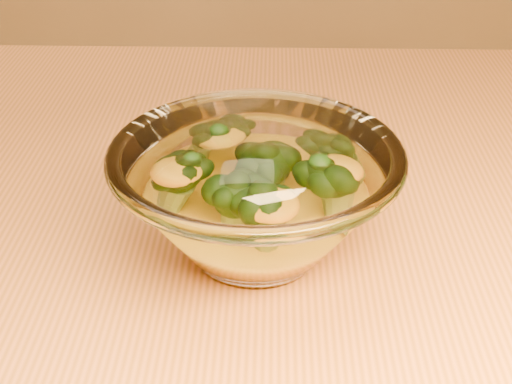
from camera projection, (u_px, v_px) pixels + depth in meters
The scene contains 4 objects.
table at pixel (286, 354), 0.55m from camera, with size 1.20×0.80×0.75m.
glass_bowl at pixel (256, 197), 0.47m from camera, with size 0.19×0.19×0.09m.
cheese_sauce at pixel (256, 220), 0.48m from camera, with size 0.11×0.11×0.03m, color yellow.
broccoli_heap at pixel (252, 181), 0.47m from camera, with size 0.13×0.12×0.06m.
Camera 1 is at (-0.01, -0.40, 1.05)m, focal length 50.00 mm.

